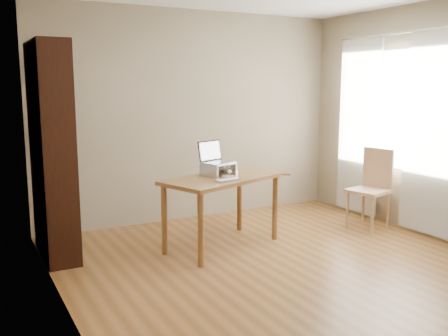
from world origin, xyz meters
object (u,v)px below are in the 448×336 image
laptop (216,157)px  chair (373,185)px  keyboard (228,180)px  bookshelf (53,152)px  cat (215,170)px  desk (222,187)px

laptop → chair: (1.94, -0.33, -0.43)m
laptop → keyboard: size_ratio=1.38×
laptop → keyboard: bearing=-118.3°
bookshelf → keyboard: (1.53, -0.76, -0.29)m
laptop → cat: size_ratio=0.80×
keyboard → chair: (2.00, 0.03, -0.25)m
desk → laptop: size_ratio=3.75×
keyboard → cat: 0.34m
bookshelf → keyboard: size_ratio=7.70×
keyboard → chair: bearing=-9.3°
bookshelf → keyboard: 1.73m
bookshelf → chair: 3.64m
desk → laptop: bearing=70.8°
keyboard → laptop: bearing=70.7°
desk → cat: cat is taller
laptop → cat: bearing=-149.6°
bookshelf → cat: 1.64m
keyboard → chair: size_ratio=0.29×
desk → cat: 0.20m
bookshelf → laptop: size_ratio=5.58×
laptop → bookshelf: bearing=146.6°
laptop → cat: laptop is taller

